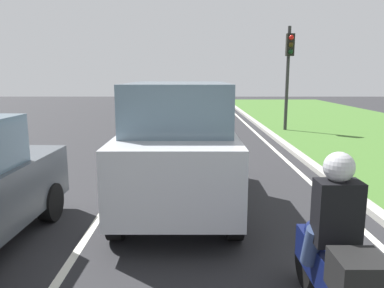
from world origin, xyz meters
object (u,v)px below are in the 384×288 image
(car_suv_ahead, at_px, (179,144))
(traffic_light_near_right, at_px, (289,62))
(motorcycle, at_px, (334,276))
(rider_person, at_px, (336,211))

(car_suv_ahead, relative_size, traffic_light_near_right, 1.02)
(car_suv_ahead, bearing_deg, traffic_light_near_right, 64.95)
(motorcycle, bearing_deg, car_suv_ahead, 113.67)
(car_suv_ahead, relative_size, motorcycle, 2.37)
(motorcycle, height_order, rider_person, rider_person)
(car_suv_ahead, height_order, rider_person, car_suv_ahead)
(rider_person, bearing_deg, traffic_light_near_right, 77.57)
(rider_person, distance_m, traffic_light_near_right, 13.09)
(motorcycle, distance_m, rider_person, 0.62)
(motorcycle, bearing_deg, traffic_light_near_right, 77.62)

